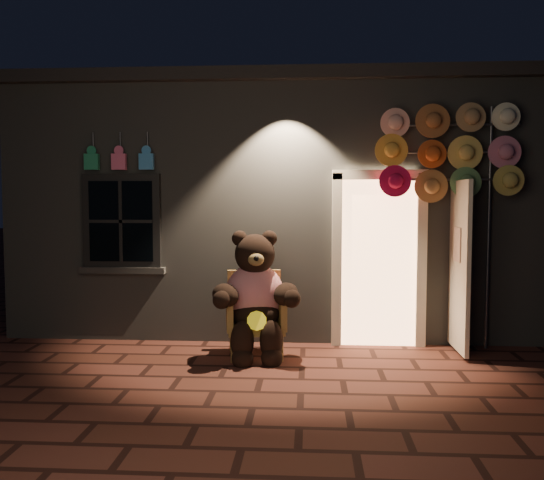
{
  "coord_description": "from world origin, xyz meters",
  "views": [
    {
      "loc": [
        0.5,
        -5.74,
        1.82
      ],
      "look_at": [
        0.05,
        1.0,
        1.35
      ],
      "focal_mm": 38.0,
      "sensor_mm": 36.0,
      "label": 1
    }
  ],
  "objects": [
    {
      "name": "hat_rack",
      "position": [
        2.17,
        1.27,
        2.37
      ],
      "size": [
        1.67,
        0.22,
        2.96
      ],
      "color": "#59595E",
      "rests_on": "ground"
    },
    {
      "name": "shop_building",
      "position": [
        0.0,
        3.99,
        1.74
      ],
      "size": [
        7.3,
        5.95,
        3.51
      ],
      "color": "slate",
      "rests_on": "ground"
    },
    {
      "name": "ground",
      "position": [
        0.0,
        0.0,
        0.0
      ],
      "size": [
        60.0,
        60.0,
        0.0
      ],
      "primitive_type": "plane",
      "color": "#592B22",
      "rests_on": "ground"
    },
    {
      "name": "wicker_armchair",
      "position": [
        -0.15,
        0.93,
        0.49
      ],
      "size": [
        0.75,
        0.7,
        0.98
      ],
      "rotation": [
        0.0,
        0.0,
        0.16
      ],
      "color": "olive",
      "rests_on": "ground"
    },
    {
      "name": "teddy_bear",
      "position": [
        -0.13,
        0.81,
        0.71
      ],
      "size": [
        1.09,
        0.91,
        1.51
      ],
      "rotation": [
        0.0,
        0.0,
        0.16
      ],
      "color": "red",
      "rests_on": "ground"
    }
  ]
}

